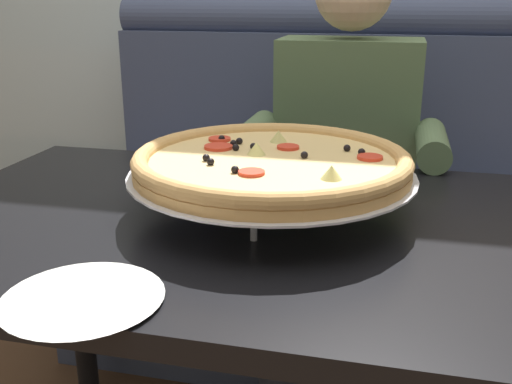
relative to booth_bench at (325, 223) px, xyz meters
name	(u,v)px	position (x,y,z in m)	size (l,w,h in m)	color
booth_bench	(325,223)	(0.00, 0.00, 0.00)	(1.60, 0.78, 1.13)	#424C6B
dining_table	(271,263)	(0.00, -0.88, 0.26)	(1.39, 0.83, 0.74)	black
diner_main	(343,155)	(0.07, -0.27, 0.31)	(0.54, 0.64, 1.27)	#2D3342
pizza	(272,164)	(-0.01, -0.84, 0.44)	(0.54, 0.54, 0.13)	silver
plate_near_right	(82,294)	(-0.19, -1.24, 0.35)	(0.22, 0.22, 0.02)	white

